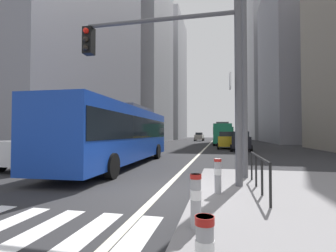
% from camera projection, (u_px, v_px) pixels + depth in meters
% --- Properties ---
extents(ground_plane, '(160.00, 160.00, 0.00)m').
position_uv_depth(ground_plane, '(204.00, 149.00, 27.18)').
color(ground_plane, '#28282B').
extents(crosswalk_stripes, '(8.55, 3.20, 0.01)m').
position_uv_depth(crosswalk_stripes, '(45.00, 244.00, 3.92)').
color(crosswalk_stripes, silver).
rests_on(crosswalk_stripes, ground).
extents(lane_centre_line, '(0.20, 80.00, 0.01)m').
position_uv_depth(lane_centre_line, '(208.00, 145.00, 36.96)').
color(lane_centre_line, beige).
rests_on(lane_centre_line, ground).
extents(office_tower_left_mid, '(12.35, 18.46, 49.77)m').
position_uv_depth(office_tower_left_mid, '(138.00, 29.00, 54.94)').
color(office_tower_left_mid, '#9E9EA3').
rests_on(office_tower_left_mid, ground).
extents(office_tower_left_far, '(12.92, 18.53, 37.82)m').
position_uv_depth(office_tower_left_far, '(163.00, 79.00, 78.34)').
color(office_tower_left_far, '#9E9EA3').
rests_on(office_tower_left_far, ground).
extents(office_tower_right_mid, '(12.77, 21.58, 30.89)m').
position_uv_depth(office_tower_right_mid, '(302.00, 62.00, 47.05)').
color(office_tower_right_mid, gray).
rests_on(office_tower_right_mid, ground).
extents(office_tower_right_far, '(13.41, 19.51, 53.03)m').
position_uv_depth(office_tower_right_far, '(274.00, 48.00, 71.37)').
color(office_tower_right_far, '#9E9EA3').
rests_on(office_tower_right_far, ground).
extents(city_bus_blue_oncoming, '(2.93, 12.23, 3.40)m').
position_uv_depth(city_bus_blue_oncoming, '(120.00, 132.00, 13.62)').
color(city_bus_blue_oncoming, '#14389E').
rests_on(city_bus_blue_oncoming, ground).
extents(sedan_white_oncoming, '(2.14, 4.35, 1.94)m').
position_uv_depth(sedan_white_oncoming, '(41.00, 148.00, 12.56)').
color(sedan_white_oncoming, silver).
rests_on(sedan_white_oncoming, ground).
extents(city_bus_red_receding, '(2.74, 10.89, 3.40)m').
position_uv_depth(city_bus_red_receding, '(222.00, 133.00, 38.58)').
color(city_bus_red_receding, '#198456').
rests_on(city_bus_red_receding, ground).
extents(city_bus_red_distant, '(2.93, 11.33, 3.40)m').
position_uv_depth(city_bus_red_distant, '(227.00, 133.00, 55.62)').
color(city_bus_red_distant, '#198456').
rests_on(city_bus_red_distant, ground).
extents(car_oncoming_mid, '(2.15, 4.28, 1.94)m').
position_uv_depth(car_oncoming_mid, '(199.00, 137.00, 57.15)').
color(car_oncoming_mid, '#B2A899').
rests_on(car_oncoming_mid, ground).
extents(car_receding_near, '(2.11, 4.08, 1.94)m').
position_uv_depth(car_receding_near, '(226.00, 140.00, 28.33)').
color(car_receding_near, gold).
rests_on(car_receding_near, ground).
extents(car_receding_far, '(2.18, 4.15, 1.94)m').
position_uv_depth(car_receding_far, '(241.00, 141.00, 24.87)').
color(car_receding_far, black).
rests_on(car_receding_far, ground).
extents(traffic_signal_gantry, '(5.37, 0.65, 6.00)m').
position_uv_depth(traffic_signal_gantry, '(182.00, 62.00, 8.00)').
color(traffic_signal_gantry, '#515156').
rests_on(traffic_signal_gantry, median_island).
extents(street_lamp_post, '(5.50, 0.32, 8.00)m').
position_uv_depth(street_lamp_post, '(244.00, 39.00, 9.18)').
color(street_lamp_post, '#56565B').
rests_on(street_lamp_post, median_island).
extents(bollard_front, '(0.20, 0.20, 0.79)m').
position_uv_depth(bollard_front, '(205.00, 252.00, 2.42)').
color(bollard_front, '#99999E').
rests_on(bollard_front, median_island).
extents(bollard_left, '(0.20, 0.20, 0.92)m').
position_uv_depth(bollard_left, '(196.00, 198.00, 4.19)').
color(bollard_left, '#99999E').
rests_on(bollard_left, median_island).
extents(bollard_right, '(0.20, 0.20, 0.93)m').
position_uv_depth(bollard_right, '(218.00, 174.00, 6.64)').
color(bollard_right, '#99999E').
rests_on(bollard_right, median_island).
extents(pedestrian_railing, '(0.06, 3.34, 0.98)m').
position_uv_depth(pedestrian_railing, '(259.00, 166.00, 6.96)').
color(pedestrian_railing, black).
rests_on(pedestrian_railing, median_island).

